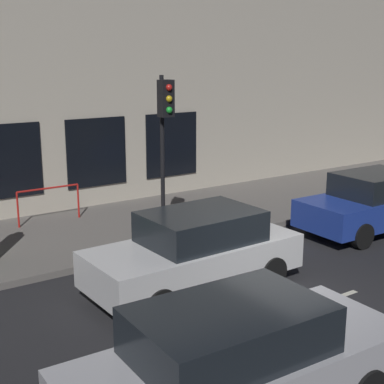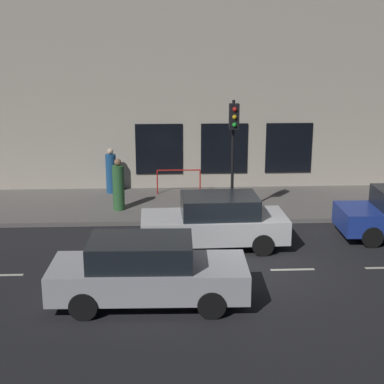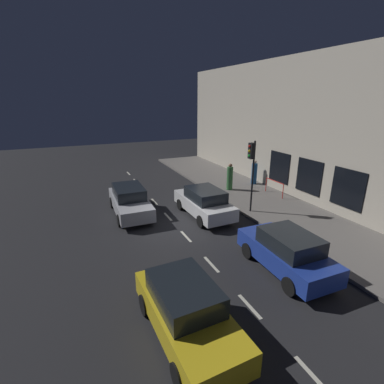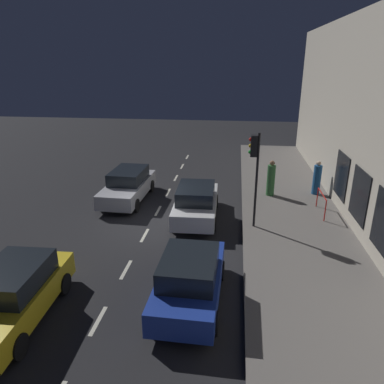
% 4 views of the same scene
% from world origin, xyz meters
% --- Properties ---
extents(ground_plane, '(60.00, 60.00, 0.00)m').
position_xyz_m(ground_plane, '(0.00, 0.00, 0.00)').
color(ground_plane, '#232326').
extents(sidewalk, '(4.50, 32.00, 0.15)m').
position_xyz_m(sidewalk, '(6.25, 0.00, 0.07)').
color(sidewalk, slate).
rests_on(sidewalk, ground).
extents(building_facade, '(0.65, 32.00, 8.77)m').
position_xyz_m(building_facade, '(8.80, 0.00, 4.38)').
color(building_facade, beige).
rests_on(building_facade, ground).
extents(lane_centre_line, '(0.12, 27.20, 0.01)m').
position_xyz_m(lane_centre_line, '(0.00, -1.00, 0.00)').
color(lane_centre_line, beige).
rests_on(lane_centre_line, ground).
extents(traffic_light, '(0.45, 0.32, 3.98)m').
position_xyz_m(traffic_light, '(4.33, 0.14, 3.12)').
color(traffic_light, black).
rests_on(traffic_light, sidewalk).
extents(parked_car_1, '(1.98, 4.35, 1.58)m').
position_xyz_m(parked_car_1, '(1.91, 0.94, 0.79)').
color(parked_car_1, silver).
rests_on(parked_car_1, ground).
extents(parked_car_2, '(1.94, 4.62, 1.58)m').
position_xyz_m(parked_car_2, '(-1.79, 2.87, 0.79)').
color(parked_car_2, '#B7B7BC').
rests_on(parked_car_2, ground).
extents(pedestrian_0, '(0.55, 0.55, 1.85)m').
position_xyz_m(pedestrian_0, '(5.44, 4.07, 1.00)').
color(pedestrian_0, '#336B38').
rests_on(pedestrian_0, sidewalk).
extents(pedestrian_1, '(0.46, 0.46, 1.78)m').
position_xyz_m(pedestrian_1, '(7.84, 4.55, 0.97)').
color(pedestrian_1, '#1E5189').
rests_on(pedestrian_1, sidewalk).
extents(red_railing, '(0.05, 1.74, 0.97)m').
position_xyz_m(red_railing, '(7.54, 1.88, 0.85)').
color(red_railing, red).
rests_on(red_railing, sidewalk).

